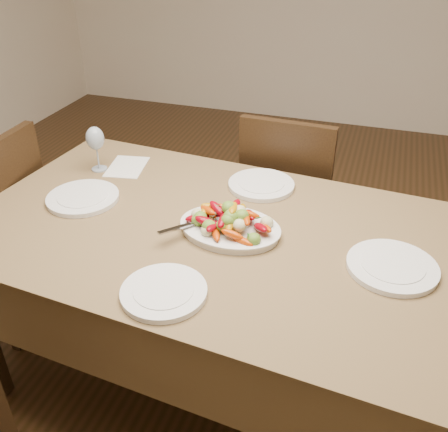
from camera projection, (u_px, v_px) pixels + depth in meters
name	position (u px, v px, depth m)	size (l,w,h in m)	color
floor	(216.00, 349.00, 2.28)	(6.00, 6.00, 0.00)	#382311
dining_table	(224.00, 312.00, 1.93)	(1.84, 1.04, 0.76)	brown
chair_far	(292.00, 199.00, 2.49)	(0.42, 0.42, 0.95)	black
serving_platter	(230.00, 230.00, 1.72)	(0.34, 0.26, 0.02)	white
roasted_vegetables	(230.00, 216.00, 1.69)	(0.28, 0.19, 0.09)	maroon
serving_spoon	(208.00, 222.00, 1.69)	(0.28, 0.06, 0.03)	#9EA0A8
plate_left	(83.00, 198.00, 1.91)	(0.27, 0.27, 0.02)	white
plate_right	(392.00, 267.00, 1.55)	(0.28, 0.28, 0.02)	white
plate_far	(261.00, 185.00, 2.00)	(0.26, 0.26, 0.02)	white
plate_near	(164.00, 292.00, 1.45)	(0.25, 0.25, 0.02)	white
wine_glass	(96.00, 148.00, 2.09)	(0.08, 0.08, 0.20)	#8C99A5
menu_card	(127.00, 167.00, 2.16)	(0.15, 0.21, 0.00)	silver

